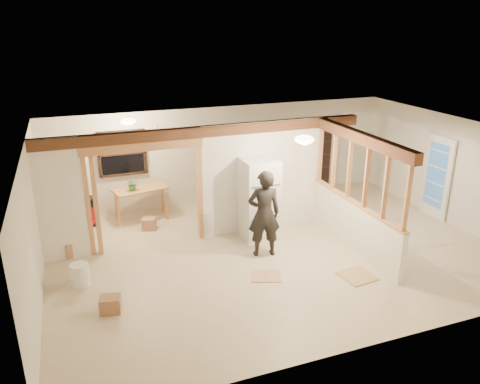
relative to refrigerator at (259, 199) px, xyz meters
name	(u,v)px	position (x,y,z in m)	size (l,w,h in m)	color
floor	(275,252)	(0.04, -0.78, -0.90)	(9.00, 6.50, 0.01)	#CBB396
ceiling	(278,134)	(0.04, -0.78, 1.60)	(9.00, 6.50, 0.01)	white
wall_back	(224,154)	(0.04, 2.47, 0.35)	(9.00, 0.01, 2.50)	silver
wall_front	(374,273)	(0.04, -4.03, 0.35)	(9.00, 0.01, 2.50)	silver
wall_left	(33,228)	(-4.46, -0.78, 0.35)	(0.01, 6.50, 2.50)	silver
wall_right	(454,172)	(4.54, -0.78, 0.35)	(0.01, 6.50, 2.50)	silver
partition_left_stub	(60,200)	(-4.01, 0.42, 0.35)	(0.90, 0.12, 2.50)	white
partition_center	(262,177)	(0.24, 0.42, 0.35)	(2.80, 0.12, 2.50)	white
doorway_frame	(146,197)	(-2.36, 0.42, 0.20)	(2.46, 0.14, 2.20)	tan
header_beam_back	(210,131)	(-0.96, 0.42, 1.48)	(7.00, 0.18, 0.22)	brown
header_beam_right	(361,138)	(1.64, -1.18, 1.48)	(0.18, 3.30, 0.22)	brown
pony_wall	(353,226)	(1.64, -1.18, -0.40)	(0.12, 3.20, 1.00)	white
stud_partition	(358,173)	(1.64, -1.18, 0.76)	(0.14, 3.20, 1.32)	tan
window_back	(122,153)	(-2.56, 2.39, 0.65)	(1.12, 0.10, 1.10)	black
french_door	(437,177)	(4.46, -0.38, 0.10)	(0.12, 0.86, 2.00)	white
ceiling_dome_main	(304,140)	(0.34, -1.28, 1.58)	(0.36, 0.36, 0.16)	#FFEABF
ceiling_dome_util	(128,121)	(-2.46, 1.52, 1.58)	(0.32, 0.32, 0.14)	#FFEABF
hanging_bulb	(158,140)	(-1.96, 0.82, 1.28)	(0.07, 0.07, 0.07)	#FFD88C
refrigerator	(259,199)	(0.00, 0.00, 0.00)	(0.74, 0.72, 1.79)	white
woman	(264,214)	(-0.23, -0.81, 0.01)	(0.66, 0.43, 1.81)	black
work_table	(141,203)	(-2.26, 1.93, -0.51)	(1.24, 0.62, 0.78)	tan
potted_plant	(132,184)	(-2.44, 1.84, 0.04)	(0.28, 0.24, 0.31)	#3B652D
shop_vac	(85,212)	(-3.57, 1.98, -0.55)	(0.53, 0.53, 0.69)	#960D0C
bookshelf	(314,162)	(2.61, 2.26, -0.06)	(0.84, 0.28, 1.68)	black
bucket	(80,275)	(-3.81, -0.76, -0.69)	(0.33, 0.33, 0.42)	silver
box_util_a	(149,224)	(-2.21, 1.26, -0.76)	(0.31, 0.27, 0.27)	#A2714E
box_util_b	(72,248)	(-3.92, 0.53, -0.74)	(0.34, 0.34, 0.32)	#A2714E
box_front	(111,304)	(-3.38, -1.80, -0.76)	(0.34, 0.27, 0.27)	#A2714E
floor_panel_near	(357,276)	(1.08, -2.26, -0.89)	(0.58, 0.58, 0.02)	tan
floor_panel_far	(266,276)	(-0.53, -1.66, -0.89)	(0.55, 0.44, 0.02)	tan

